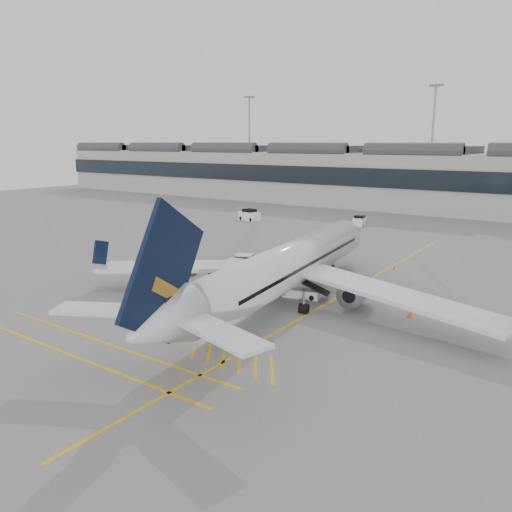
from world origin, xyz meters
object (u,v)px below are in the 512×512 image
Objects in this scene: belt_loader at (297,290)px; baggage_cart_a at (244,263)px; ramp_agent_b at (272,287)px; ramp_agent_a at (269,276)px; airliner_main at (285,267)px; pushback_tug at (184,268)px.

baggage_cart_a is (-8.46, 3.80, 0.46)m from belt_loader.
ramp_agent_b is (-1.70, -1.32, 0.25)m from belt_loader.
ramp_agent_b reaches higher than ramp_agent_a.
ramp_agent_a is at bearing 131.02° from airliner_main.
baggage_cart_a reaches higher than ramp_agent_b.
ramp_agent_b is (-1.78, 0.80, -2.20)m from airliner_main.
airliner_main is 24.16× the size of ramp_agent_a.
ramp_agent_b is 11.65m from pushback_tug.
airliner_main is at bearing 140.60° from ramp_agent_b.
airliner_main reaches higher than pushback_tug.
airliner_main is at bearing 5.49° from pushback_tug.
ramp_agent_a is 0.97× the size of ramp_agent_b.
pushback_tug is (-9.29, -1.53, -0.18)m from ramp_agent_a.
airliner_main reaches higher than belt_loader.
airliner_main is at bearing -99.77° from ramp_agent_a.
ramp_agent_a is 9.41m from pushback_tug.
baggage_cart_a reaches higher than ramp_agent_a.
belt_loader is 2.16m from ramp_agent_b.
baggage_cart_a is 6.12m from pushback_tug.
pushback_tug is (-11.57, 1.35, -0.21)m from ramp_agent_b.
belt_loader is 13.26m from pushback_tug.
pushback_tug is at bearing -163.83° from baggage_cart_a.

